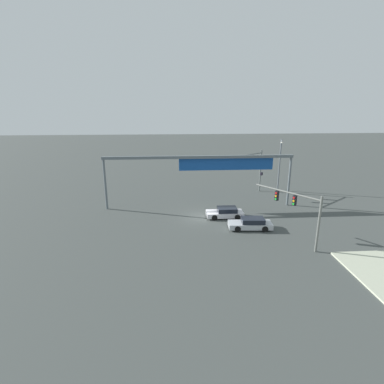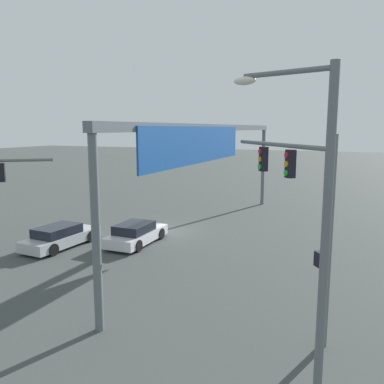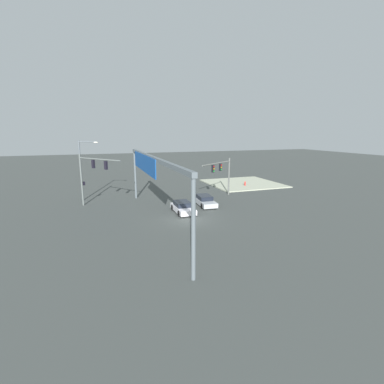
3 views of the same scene
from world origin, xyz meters
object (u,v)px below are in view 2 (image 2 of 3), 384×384
(traffic_signal_opposite_side, at_px, (297,191))
(sedan_car_waiting_far, at_px, (136,234))
(streetlamp_curved_arm, at_px, (314,215))
(sedan_car_approaching, at_px, (60,237))

(traffic_signal_opposite_side, relative_size, sedan_car_waiting_far, 1.47)
(traffic_signal_opposite_side, relative_size, streetlamp_curved_arm, 0.81)
(sedan_car_approaching, distance_m, sedan_car_waiting_far, 4.09)
(sedan_car_waiting_far, bearing_deg, sedan_car_approaching, 121.02)
(streetlamp_curved_arm, height_order, sedan_car_approaching, streetlamp_curved_arm)
(traffic_signal_opposite_side, distance_m, sedan_car_waiting_far, 11.59)
(streetlamp_curved_arm, xyz_separation_m, sedan_car_waiting_far, (-9.76, -10.38, -3.97))
(streetlamp_curved_arm, distance_m, sedan_car_waiting_far, 14.79)
(sedan_car_approaching, bearing_deg, streetlamp_curved_arm, -115.06)
(streetlamp_curved_arm, bearing_deg, sedan_car_approaching, -10.55)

